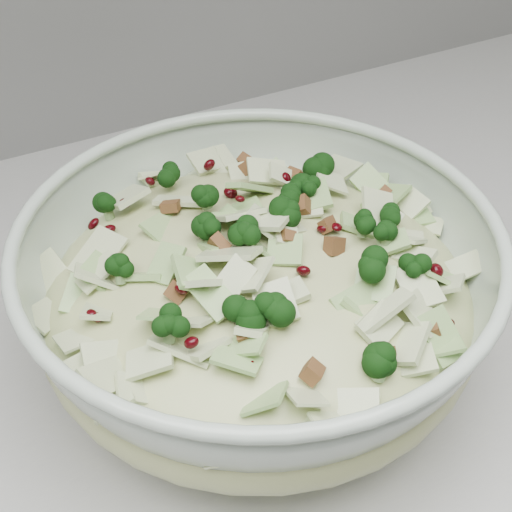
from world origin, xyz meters
The scene contains 2 objects.
mixing_bowl centered at (0.10, 1.60, 0.97)m, with size 0.42×0.42×0.13m.
salad centered at (0.10, 1.60, 0.99)m, with size 0.37×0.37×0.13m.
Camera 1 is at (-0.07, 1.29, 1.30)m, focal length 50.00 mm.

